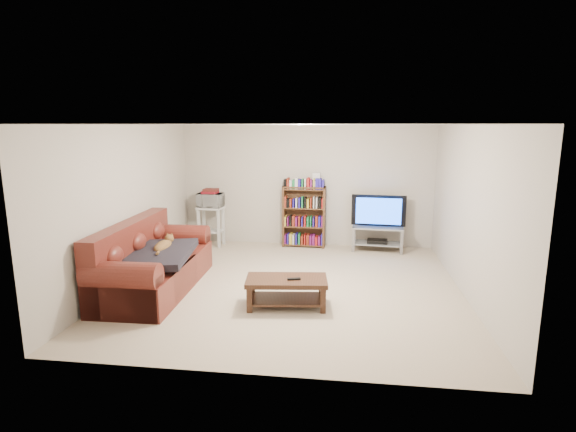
# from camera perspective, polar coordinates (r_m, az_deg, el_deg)

# --- Properties ---
(floor) EXTENTS (5.00, 5.00, 0.00)m
(floor) POSITION_cam_1_polar(r_m,az_deg,el_deg) (6.88, 0.40, -8.87)
(floor) COLOR beige
(floor) RESTS_ON ground
(ceiling) EXTENTS (5.00, 5.00, 0.00)m
(ceiling) POSITION_cam_1_polar(r_m,az_deg,el_deg) (6.46, 0.43, 11.54)
(ceiling) COLOR white
(ceiling) RESTS_ON ground
(wall_back) EXTENTS (5.00, 0.00, 5.00)m
(wall_back) POSITION_cam_1_polar(r_m,az_deg,el_deg) (9.02, 2.34, 3.85)
(wall_back) COLOR beige
(wall_back) RESTS_ON ground
(wall_front) EXTENTS (5.00, 0.00, 5.00)m
(wall_front) POSITION_cam_1_polar(r_m,az_deg,el_deg) (4.16, -3.76, -5.18)
(wall_front) COLOR beige
(wall_front) RESTS_ON ground
(wall_left) EXTENTS (0.00, 5.00, 5.00)m
(wall_left) POSITION_cam_1_polar(r_m,az_deg,el_deg) (7.30, -19.47, 1.40)
(wall_left) COLOR beige
(wall_left) RESTS_ON ground
(wall_right) EXTENTS (0.00, 5.00, 5.00)m
(wall_right) POSITION_cam_1_polar(r_m,az_deg,el_deg) (6.74, 22.02, 0.44)
(wall_right) COLOR beige
(wall_right) RESTS_ON ground
(sofa) EXTENTS (1.07, 2.38, 1.01)m
(sofa) POSITION_cam_1_polar(r_m,az_deg,el_deg) (6.97, -17.11, -6.12)
(sofa) COLOR maroon
(sofa) RESTS_ON floor
(blanket) EXTENTS (1.03, 1.27, 0.20)m
(blanket) POSITION_cam_1_polar(r_m,az_deg,el_deg) (6.69, -16.24, -4.71)
(blanket) COLOR black
(blanket) RESTS_ON sofa
(cat) EXTENTS (0.27, 0.65, 0.19)m
(cat) POSITION_cam_1_polar(r_m,az_deg,el_deg) (6.86, -15.60, -3.75)
(cat) COLOR brown
(cat) RESTS_ON sofa
(coffee_table) EXTENTS (1.13, 0.65, 0.39)m
(coffee_table) POSITION_cam_1_polar(r_m,az_deg,el_deg) (6.06, -0.19, -9.00)
(coffee_table) COLOR #371F13
(coffee_table) RESTS_ON floor
(remote) EXTENTS (0.18, 0.09, 0.02)m
(remote) POSITION_cam_1_polar(r_m,az_deg,el_deg) (5.97, 0.75, -7.99)
(remote) COLOR black
(remote) RESTS_ON coffee_table
(tv_stand) EXTENTS (0.99, 0.50, 0.48)m
(tv_stand) POSITION_cam_1_polar(r_m,az_deg,el_deg) (8.83, 11.30, -2.30)
(tv_stand) COLOR #999EA3
(tv_stand) RESTS_ON floor
(television) EXTENTS (1.04, 0.21, 0.60)m
(television) POSITION_cam_1_polar(r_m,az_deg,el_deg) (8.74, 11.42, 0.59)
(television) COLOR black
(television) RESTS_ON tv_stand
(dvd_player) EXTENTS (0.40, 0.30, 0.06)m
(dvd_player) POSITION_cam_1_polar(r_m,az_deg,el_deg) (8.87, 11.27, -3.15)
(dvd_player) COLOR black
(dvd_player) RESTS_ON tv_stand
(bookshelf) EXTENTS (0.85, 0.29, 1.22)m
(bookshelf) POSITION_cam_1_polar(r_m,az_deg,el_deg) (8.92, 2.05, 0.05)
(bookshelf) COLOR #4C2F1A
(bookshelf) RESTS_ON floor
(shelf_clutter) EXTENTS (0.62, 0.20, 0.28)m
(shelf_clutter) POSITION_cam_1_polar(r_m,az_deg,el_deg) (8.81, 2.73, 4.48)
(shelf_clutter) COLOR silver
(shelf_clutter) RESTS_ON bookshelf
(microwave_stand) EXTENTS (0.52, 0.39, 0.79)m
(microwave_stand) POSITION_cam_1_polar(r_m,az_deg,el_deg) (9.15, -9.74, -0.60)
(microwave_stand) COLOR silver
(microwave_stand) RESTS_ON floor
(microwave) EXTENTS (0.51, 0.37, 0.27)m
(microwave) POSITION_cam_1_polar(r_m,az_deg,el_deg) (9.07, -9.83, 2.00)
(microwave) COLOR silver
(microwave) RESTS_ON microwave_stand
(game_boxes) EXTENTS (0.31, 0.27, 0.05)m
(game_boxes) POSITION_cam_1_polar(r_m,az_deg,el_deg) (9.05, -9.87, 3.01)
(game_boxes) COLOR maroon
(game_boxes) RESTS_ON microwave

